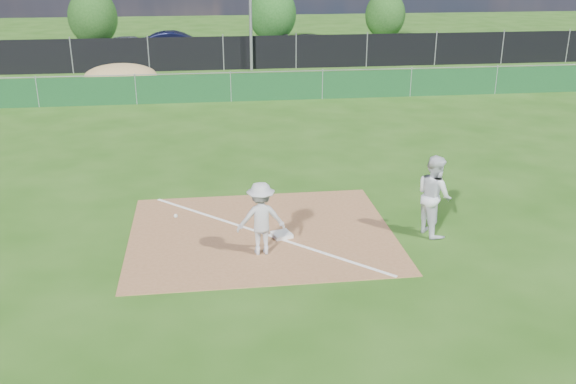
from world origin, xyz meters
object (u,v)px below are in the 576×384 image
Objects in this scene: car_right at (315,44)px; tree_left at (93,17)px; car_mid at (177,44)px; runner at (434,195)px; tree_right at (385,15)px; first_base at (282,235)px; play_at_first at (261,218)px; tree_mid at (272,14)px; car_left at (132,47)px.

car_right is 15.07m from tree_left.
car_right is at bearing -90.16° from car_mid.
runner is 0.55× the size of tree_right.
first_base is 27.69m from car_mid.
play_at_first is 0.52× the size of car_mid.
car_mid is 8.29m from tree_mid.
car_mid is at bearing 99.31° from car_right.
tree_mid is at bearing 1.36° from tree_left.
tree_left is 12.10m from tree_mid.
car_left is at bearing 101.76° from car_mid.
tree_mid reaches higher than car_mid.
tree_right reaches higher than car_right.
runner is (3.98, 0.55, 0.12)m from play_at_first.
tree_right is (11.71, 33.41, 1.70)m from first_base.
car_left is (-5.21, 27.72, -0.11)m from play_at_first.
car_mid is (2.66, 0.56, 0.04)m from car_left.
car_right is at bearing -66.65° from tree_mid.
play_at_first reaches higher than first_base.
tree_mid reaches higher than first_base.
tree_mid is (3.40, 32.51, 1.95)m from first_base.
car_right is (6.08, 28.29, -0.22)m from play_at_first.
tree_left reaches higher than runner.
car_left is 6.18m from tree_left.
car_right is (5.55, 27.52, 0.53)m from first_base.
first_base is 27.56m from car_left.
runner reaches higher than car_left.
runner is 28.68m from car_left.
tree_left reaches higher than first_base.
play_at_first is at bearing -76.10° from tree_left.
tree_mid is at bearing -12.22° from runner.
tree_left is 0.98× the size of tree_mid.
runner is 0.41× the size of car_mid.
car_left is 1.20× the size of tree_right.
first_base is at bearing 177.85° from car_right.
tree_right reaches higher than runner.
car_left reaches higher than car_right.
play_at_first is 4.02m from runner.
car_left is 11.31m from car_right.
tree_left is at bearing 80.97° from car_right.
tree_right is (14.80, 5.90, 1.00)m from car_mid.
runner is (3.45, -0.23, 0.87)m from first_base.
car_mid is at bearing -158.27° from tree_right.
tree_right is at bearing 70.68° from first_base.
tree_left is (-8.70, 32.22, 1.91)m from first_base.
tree_left is at bearing 103.90° from play_at_first.
first_base is 1.21m from play_at_first.
runner is at bearing -69.48° from tree_left.
car_mid is at bearing -85.62° from car_left.
car_left is 0.91× the size of car_mid.
tree_right is (6.16, 5.89, 1.17)m from car_right.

